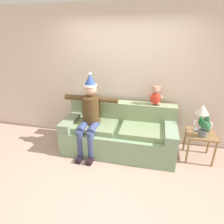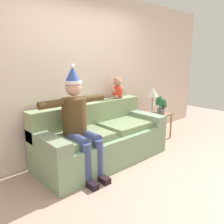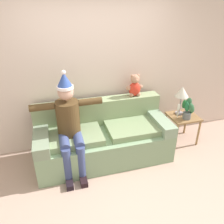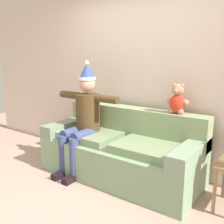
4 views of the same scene
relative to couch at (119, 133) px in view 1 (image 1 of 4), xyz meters
The scene contains 10 objects.
ground_plane 1.08m from the couch, 90.00° to the right, with size 10.00×10.00×0.00m, color tan.
back_wall 1.13m from the couch, 90.00° to the left, with size 7.00×0.10×2.70m, color beige.
couch is the anchor object (origin of this frame).
person_seated 0.71m from the couch, 162.38° to the right, with size 1.02×0.77×1.55m.
teddy_bear 1.00m from the couch, 23.94° to the left, with size 0.29×0.17×0.38m.
side_table 1.49m from the couch, ahead, with size 0.50×0.47×0.53m.
table_lamp 1.56m from the couch, ahead, with size 0.24×0.24×0.52m.
potted_plant 1.52m from the couch, ahead, with size 0.24×0.24×0.38m.
candle_tall 1.39m from the couch, ahead, with size 0.04×0.04×0.25m.
candle_short 1.66m from the couch, ahead, with size 0.04×0.04×0.20m.
Camera 1 is at (0.60, -2.24, 2.23)m, focal length 30.68 mm.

